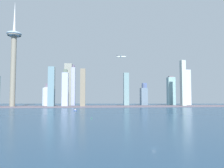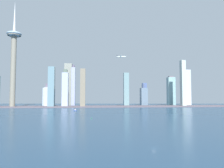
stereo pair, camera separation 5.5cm
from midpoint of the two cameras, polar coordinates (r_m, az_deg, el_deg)
The scene contains 19 objects.
ground_plane at distance 145.77m, azimuth 11.38°, elevation -16.74°, with size 6000.00×6000.00×0.00m, color navy.
waterfront_pier at distance 679.55m, azimuth -2.23°, elevation -6.12°, with size 838.48×69.86×3.58m, color #574F58.
observation_tower at distance 722.40m, azimuth -25.24°, elevation 7.28°, with size 44.15×44.15×334.86m.
skyscraper_0 at distance 688.99m, azimuth -12.64°, elevation -1.40°, with size 19.08×25.25×121.25m.
skyscraper_1 at distance 728.88m, azimuth 3.87°, elevation -1.50°, with size 17.60×18.71×116.24m.
skyscraper_2 at distance 658.83m, azimuth -7.97°, elevation -1.08°, with size 15.87×12.99×120.83m.
skyscraper_3 at distance 834.93m, azimuth 15.78°, elevation -1.86°, with size 27.36×24.19×112.24m.
skyscraper_4 at distance 805.88m, azimuth 8.80°, elevation -2.77°, with size 16.07×16.72×84.80m.
skyscraper_5 at distance 791.57m, azimuth 19.65°, elevation -1.00°, with size 24.91×18.60×128.97m.
skyscraper_6 at distance 767.39m, azimuth -17.77°, elevation -3.40°, with size 13.90×16.60×63.78m.
skyscraper_7 at distance 672.21m, azimuth -16.16°, elevation -0.81°, with size 18.95×22.82×125.69m.
skyscraper_8 at distance 744.88m, azimuth 18.76°, elevation 0.16°, with size 13.94×19.12×156.01m.
skyscraper_9 at distance 760.54m, azimuth 8.65°, elevation -3.50°, with size 23.21×26.27×80.71m.
skyscraper_10 at distance 782.66m, azimuth -11.86°, elevation -0.18°, with size 26.95×24.10×154.32m.
skyscraper_11 at distance 744.81m, azimuth -10.48°, elevation -0.62°, with size 12.16×22.46×144.82m.
skyscraper_12 at distance 706.63m, azimuth -17.30°, elevation -3.24°, with size 12.50×25.53×75.52m.
boat_1 at distance 498.67m, azimuth -9.98°, elevation -7.09°, with size 6.89×5.07×4.15m.
channel_buoy_0 at distance 322.77m, azimuth -5.58°, elevation -9.25°, with size 1.02×1.02×1.78m, color green.
airplane at distance 726.07m, azimuth 2.50°, elevation 7.47°, with size 32.76×35.89×8.47m.
Camera 1 is at (-41.26, -135.69, 33.73)m, focal length 33.56 mm.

